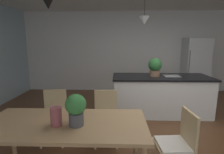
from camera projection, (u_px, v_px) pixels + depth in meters
name	position (u px, v px, depth m)	size (l,w,h in m)	color
ground_plane	(167.00, 139.00, 3.10)	(10.00, 8.40, 0.04)	brown
wall_back_kitchen	(143.00, 52.00, 6.04)	(10.00, 0.12, 2.70)	silver
dining_table	(65.00, 127.00, 2.09)	(1.93, 0.88, 0.73)	tan
chair_far_left	(54.00, 115.00, 2.93)	(0.43, 0.43, 0.87)	tan
chair_kitchen_end	(177.00, 143.00, 2.09)	(0.43, 0.43, 0.87)	tan
chair_far_right	(106.00, 115.00, 2.90)	(0.42, 0.42, 0.87)	tan
kitchen_island	(160.00, 94.00, 4.12)	(2.22, 0.92, 0.91)	white
refrigerator	(195.00, 67.00, 5.69)	(0.74, 0.67, 1.81)	silver
pendant_over_island_main	(144.00, 21.00, 3.82)	(0.22, 0.22, 0.66)	black
potted_plant_on_island	(155.00, 67.00, 4.00)	(0.30, 0.30, 0.42)	#8C664C
potted_plant_on_table	(76.00, 108.00, 1.96)	(0.23, 0.23, 0.37)	#4C4C51
vase_on_dining_table	(56.00, 117.00, 1.97)	(0.12, 0.12, 0.22)	#994C51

